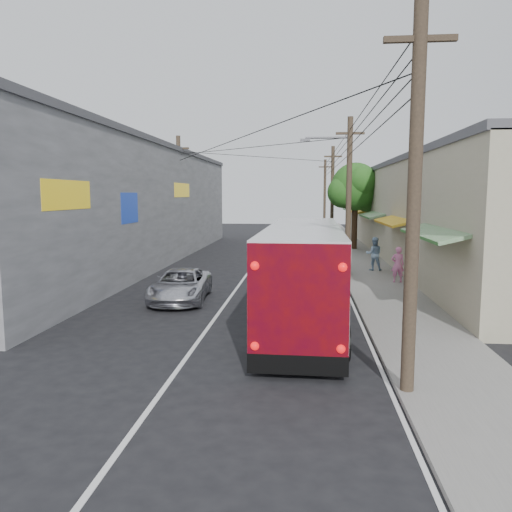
% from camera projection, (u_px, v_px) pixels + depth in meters
% --- Properties ---
extents(ground, '(120.00, 120.00, 0.00)m').
position_uv_depth(ground, '(187.00, 357.00, 12.99)').
color(ground, black).
rests_on(ground, ground).
extents(sidewalk, '(3.00, 80.00, 0.12)m').
position_uv_depth(sidewalk, '(358.00, 259.00, 32.12)').
color(sidewalk, slate).
rests_on(sidewalk, ground).
extents(building_right, '(7.09, 40.00, 6.25)m').
position_uv_depth(building_right, '(424.00, 211.00, 33.29)').
color(building_right, '#AFA78B').
rests_on(building_right, ground).
extents(building_left, '(7.20, 36.00, 7.25)m').
position_uv_depth(building_left, '(120.00, 204.00, 31.14)').
color(building_left, gray).
rests_on(building_left, ground).
extents(utility_poles, '(11.80, 45.28, 8.00)m').
position_uv_depth(utility_poles, '(306.00, 196.00, 32.27)').
color(utility_poles, '#473828').
rests_on(utility_poles, ground).
extents(street_tree, '(4.40, 4.00, 6.60)m').
position_uv_depth(street_tree, '(356.00, 188.00, 37.46)').
color(street_tree, '#3F2B19').
rests_on(street_tree, ground).
extents(coach_bus, '(2.73, 11.14, 3.19)m').
position_uv_depth(coach_bus, '(304.00, 272.00, 16.55)').
color(coach_bus, silver).
rests_on(coach_bus, ground).
extents(jeepney, '(2.36, 4.62, 1.25)m').
position_uv_depth(jeepney, '(181.00, 285.00, 19.81)').
color(jeepney, silver).
rests_on(jeepney, ground).
extents(parked_suv, '(2.08, 5.07, 1.47)m').
position_uv_depth(parked_suv, '(323.00, 262.00, 25.85)').
color(parked_suv, '#A4A4AC').
rests_on(parked_suv, ground).
extents(parked_car_mid, '(2.21, 4.45, 1.46)m').
position_uv_depth(parked_car_mid, '(319.00, 242.00, 36.56)').
color(parked_car_mid, black).
rests_on(parked_car_mid, ground).
extents(parked_car_far, '(1.98, 4.75, 1.53)m').
position_uv_depth(parked_car_far, '(323.00, 235.00, 42.38)').
color(parked_car_far, black).
rests_on(parked_car_far, ground).
extents(pedestrian_near, '(0.62, 0.42, 1.68)m').
position_uv_depth(pedestrian_near, '(398.00, 264.00, 23.35)').
color(pedestrian_near, pink).
rests_on(pedestrian_near, sidewalk).
extents(pedestrian_far, '(0.90, 0.71, 1.80)m').
position_uv_depth(pedestrian_far, '(374.00, 254.00, 26.99)').
color(pedestrian_far, '#98BBDD').
rests_on(pedestrian_far, sidewalk).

